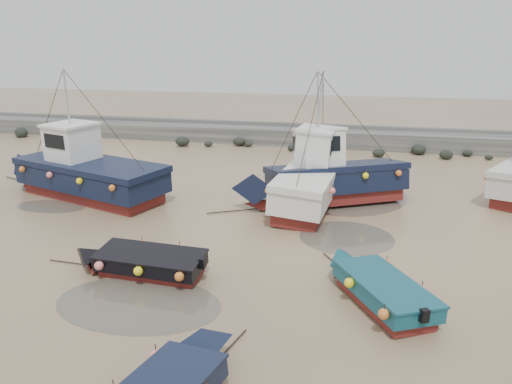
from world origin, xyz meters
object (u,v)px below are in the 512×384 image
cabin_boat_1 (310,177)px  dinghy_2 (377,284)px  cabin_boat_2 (326,176)px  dinghy_4 (141,259)px  cabin_boat_0 (82,171)px  person (132,193)px

cabin_boat_1 → dinghy_2: bearing=-66.7°
cabin_boat_2 → dinghy_4: bearing=120.8°
cabin_boat_0 → cabin_boat_2: 12.09m
cabin_boat_1 → cabin_boat_2: same height
cabin_boat_0 → cabin_boat_2: size_ratio=1.24×
dinghy_2 → dinghy_4: (-7.64, 0.04, -0.00)m
dinghy_4 → cabin_boat_0: size_ratio=0.53×
dinghy_2 → cabin_boat_0: bearing=120.6°
dinghy_2 → cabin_boat_1: cabin_boat_1 is taller
dinghy_4 → person: bearing=31.4°
cabin_boat_1 → person: 9.21m
cabin_boat_2 → cabin_boat_0: bearing=67.7°
cabin_boat_0 → person: bearing=-48.6°
cabin_boat_0 → person: 2.69m
dinghy_2 → cabin_boat_2: cabin_boat_2 is taller
cabin_boat_0 → person: cabin_boat_0 is taller
cabin_boat_1 → person: size_ratio=6.02×
cabin_boat_0 → person: size_ratio=6.87×
dinghy_4 → cabin_boat_2: 10.47m
cabin_boat_1 → person: bearing=-174.4°
dinghy_4 → cabin_boat_1: size_ratio=0.60×
dinghy_4 → cabin_boat_2: cabin_boat_2 is taller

